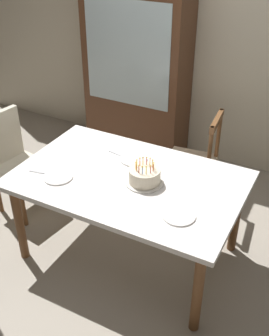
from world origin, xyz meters
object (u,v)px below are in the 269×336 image
(birthday_cake, at_px, (145,176))
(chair_spindle_back, at_px, (193,163))
(plate_far_side, at_px, (134,159))
(plate_near_guest, at_px, (179,215))
(dining_table, at_px, (129,186))
(china_cabinet, at_px, (137,72))
(plate_near_celebrant, at_px, (58,177))
(chair_upholstered, at_px, (13,158))

(birthday_cake, bearing_deg, chair_spindle_back, 85.47)
(plate_far_side, xyz_separation_m, plate_near_guest, (0.59, -0.49, 0.00))
(plate_near_guest, distance_m, chair_spindle_back, 1.19)
(dining_table, height_order, plate_far_side, plate_far_side)
(chair_spindle_back, relative_size, china_cabinet, 0.50)
(dining_table, bearing_deg, china_cabinet, 115.38)
(dining_table, relative_size, plate_far_side, 7.66)
(dining_table, bearing_deg, plate_near_celebrant, -152.33)
(plate_near_guest, distance_m, chair_upholstered, 1.78)
(plate_near_celebrant, xyz_separation_m, plate_near_guest, (0.97, 0.00, 0.00))
(plate_far_side, height_order, chair_spindle_back, chair_spindle_back)
(birthday_cake, xyz_separation_m, plate_near_guest, (0.37, -0.24, -0.05))
(plate_near_guest, xyz_separation_m, china_cabinet, (-1.24, 1.80, 0.20))
(plate_near_celebrant, bearing_deg, dining_table, 27.67)
(plate_near_guest, distance_m, china_cabinet, 2.20)
(plate_near_celebrant, bearing_deg, chair_spindle_back, 58.90)
(dining_table, xyz_separation_m, plate_near_guest, (0.51, -0.24, 0.09))
(plate_far_side, bearing_deg, chair_upholstered, -171.81)
(birthday_cake, relative_size, plate_near_guest, 1.27)
(dining_table, distance_m, chair_spindle_back, 0.91)
(plate_near_celebrant, bearing_deg, china_cabinet, 98.69)
(birthday_cake, relative_size, chair_spindle_back, 0.29)
(plate_near_guest, bearing_deg, chair_spindle_back, 105.25)
(dining_table, xyz_separation_m, plate_near_celebrant, (-0.46, -0.24, 0.09))
(dining_table, height_order, birthday_cake, birthday_cake)
(birthday_cake, bearing_deg, plate_near_guest, -32.67)
(birthday_cake, relative_size, plate_near_celebrant, 1.27)
(plate_near_guest, xyz_separation_m, chair_spindle_back, (-0.30, 1.11, -0.30))
(dining_table, xyz_separation_m, plate_far_side, (-0.08, 0.24, 0.09))
(plate_far_side, distance_m, plate_near_guest, 0.76)
(dining_table, bearing_deg, plate_far_side, 109.12)
(plate_far_side, bearing_deg, dining_table, -70.88)
(chair_upholstered, bearing_deg, china_cabinet, 71.59)
(plate_near_celebrant, xyz_separation_m, chair_upholstered, (-0.77, 0.32, -0.22))
(chair_upholstered, distance_m, china_cabinet, 1.61)
(plate_near_celebrant, height_order, plate_near_guest, same)
(chair_upholstered, relative_size, china_cabinet, 0.50)
(chair_spindle_back, bearing_deg, birthday_cake, -94.53)
(plate_near_guest, relative_size, china_cabinet, 0.12)
(plate_near_celebrant, xyz_separation_m, plate_far_side, (0.38, 0.49, 0.00))
(plate_near_guest, bearing_deg, dining_table, 154.33)
(china_cabinet, bearing_deg, plate_near_guest, -55.35)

